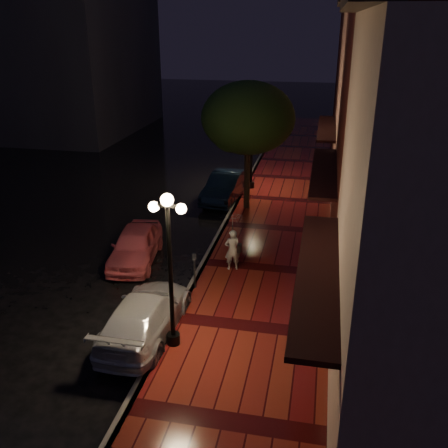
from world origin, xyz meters
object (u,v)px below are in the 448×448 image
Objects in this scene: streetlamp_far at (252,142)px; navy_car at (225,186)px; streetlamp_near at (170,263)px; pink_car at (136,245)px; street_tree at (248,120)px; parking_meter at (194,267)px; woman_with_umbrella at (233,233)px; silver_car at (145,315)px.

streetlamp_far is 1.03× the size of navy_car.
streetlamp_near is 5.98m from pink_car.
navy_car is at bearing 67.92° from pink_car.
street_tree is 1.51× the size of pink_car.
streetlamp_near is 3.52m from parking_meter.
street_tree is 7.79m from pink_car.
woman_with_umbrella is 1.69× the size of parking_meter.
navy_car is 9.22m from parking_meter.
woman_with_umbrella is (3.67, -0.20, 0.88)m from pink_car.
navy_car is 0.97× the size of silver_car.
streetlamp_near is 1.13× the size of pink_car.
woman_with_umbrella is at bearing 57.69° from parking_meter.
woman_with_umbrella is (1.72, 4.17, 0.90)m from silver_car.
streetlamp_far reaches higher than navy_car.
streetlamp_near is at bearing -90.00° from streetlamp_far.
streetlamp_near is 2.25m from silver_car.
street_tree is at bearing -105.41° from woman_with_umbrella.
silver_car is 4.60m from woman_with_umbrella.
street_tree is (0.26, -3.01, 1.64)m from streetlamp_far.
parking_meter is at bearing 93.72° from streetlamp_near.
streetlamp_far is at bearing -105.29° from woman_with_umbrella.
streetlamp_far is 13.70m from silver_car.
parking_meter is (-0.96, -1.57, -0.63)m from woman_with_umbrella.
street_tree is 1.34× the size of silver_car.
woman_with_umbrella is at bearing 80.70° from streetlamp_near.
silver_car is 3.49× the size of parking_meter.
streetlamp_near is at bearing -91.35° from street_tree.
street_tree is 11.19m from silver_car.
streetlamp_near is at bearing 60.76° from woman_with_umbrella.
streetlamp_near is at bearing -80.01° from navy_car.
parking_meter is at bearing -91.05° from streetlamp_far.
streetlamp_near reaches higher than woman_with_umbrella.
streetlamp_near is 4.83m from woman_with_umbrella.
navy_car is at bearing 135.10° from street_tree.
streetlamp_near is 11.12m from street_tree.
parking_meter is at bearing -79.67° from navy_car.
parking_meter is (-0.46, -7.91, -3.35)m from street_tree.
streetlamp_far is 1.00× the size of silver_car.
street_tree reaches higher than streetlamp_far.
silver_car is at bearing -73.76° from pink_car.
streetlamp_far is 3.44m from street_tree.
streetlamp_near is 1.00× the size of streetlamp_far.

